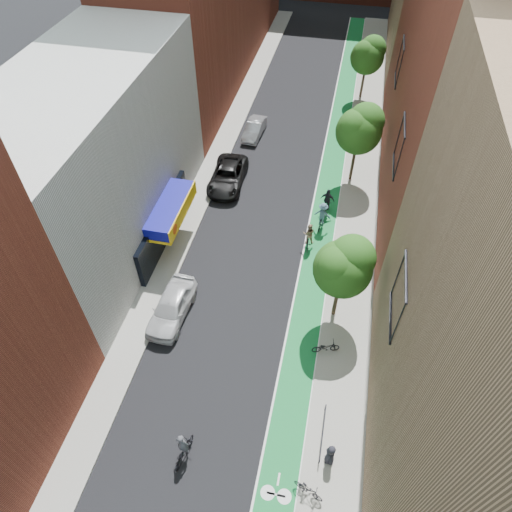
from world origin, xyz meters
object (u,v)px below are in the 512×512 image
Objects in this scene: cyclist_lane_mid at (327,204)px; cyclist_lead at (183,449)px; cyclist_lane_far at (322,216)px; parked_car_silver at (254,129)px; pedestrian at (330,454)px; parked_car_white at (172,307)px; cyclist_lane_near at (308,238)px; parked_car_black at (228,176)px.

cyclist_lead is at bearing 87.81° from cyclist_lane_mid.
cyclist_lead is 0.96× the size of cyclist_lane_far.
pedestrian is (9.88, -27.79, 0.24)m from parked_car_silver.
parked_car_white is 3.19× the size of pedestrian.
parked_car_silver is 29.50m from pedestrian.
cyclist_lane_mid reaches higher than cyclist_lane_near.
pedestrian is at bearing 108.55° from cyclist_lane_mid.
pedestrian is at bearing -160.94° from cyclist_lead.
parked_car_black is at bearing -12.49° from cyclist_lane_far.
parked_car_silver is 14.89m from cyclist_lane_near.
cyclist_lead reaches higher than parked_car_silver.
parked_car_white is 8.72m from cyclist_lead.
parked_car_white is 2.38× the size of cyclist_lane_near.
cyclist_lane_far is (-0.18, -1.66, 0.14)m from cyclist_lane_mid.
cyclist_lane_mid is 1.43× the size of pedestrian.
parked_car_black is 2.59× the size of cyclist_lane_mid.
cyclist_lead is 16.28m from cyclist_lane_near.
pedestrian is at bearing -30.48° from parked_car_white.
cyclist_lane_near reaches higher than pedestrian.
cyclist_lane_near is 2.33m from cyclist_lane_far.
cyclist_lane_near is at bearing 88.91° from cyclist_lane_mid.
cyclist_lane_near is at bearing -59.11° from parked_car_silver.
cyclist_lane_mid is at bearing -14.98° from parked_car_black.
cyclist_lane_far reaches higher than pedestrian.
parked_car_black is 3.71× the size of pedestrian.
cyclist_lead is at bearing -88.38° from pedestrian.
cyclist_lane_near is 14.88m from pedestrian.
cyclist_lead is 7.19m from pedestrian.
parked_car_white is 1.19× the size of parked_car_silver.
cyclist_lane_far is at bearing -112.96° from cyclist_lane_near.
cyclist_lane_far is (0.71, 2.22, 0.17)m from cyclist_lane_near.
parked_car_white is 10.74m from cyclist_lane_near.
cyclist_lane_mid is (8.27, -1.85, 0.11)m from parked_car_black.
parked_car_silver is at bearing 90.77° from parked_car_white.
cyclist_lane_near is (7.38, -5.73, 0.07)m from parked_car_black.
parked_car_white reaches higher than parked_car_black.
parked_car_white reaches higher than parked_car_silver.
parked_car_white is 0.86× the size of parked_car_black.
cyclist_lane_mid is (8.32, 11.63, 0.07)m from parked_car_white.
cyclist_lane_far is 16.94m from pedestrian.
cyclist_lane_near reaches higher than parked_car_silver.
cyclist_lead is 1.39× the size of pedestrian.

